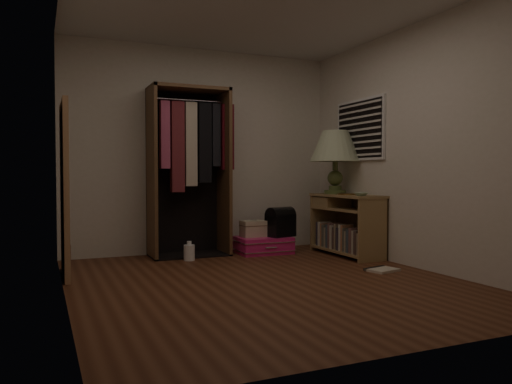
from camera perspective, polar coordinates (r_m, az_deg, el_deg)
ground at (r=4.70m, az=1.29°, el=-10.22°), size 4.00×4.00×0.00m
room_walls at (r=4.69m, az=1.92°, el=8.18°), size 3.52×4.02×2.60m
console_bookshelf at (r=6.29m, az=10.04°, el=-3.54°), size 0.42×1.12×0.75m
open_wardrobe at (r=6.19m, az=-7.42°, el=3.94°), size 1.03×0.50×2.05m
floor_mirror at (r=5.18m, az=-21.01°, el=0.26°), size 0.06×0.80×1.70m
pink_suitcase at (r=6.34m, az=0.85°, el=-6.08°), size 0.69×0.51×0.21m
train_case at (r=6.32m, az=-0.32°, el=-4.21°), size 0.31×0.22×0.22m
black_bag at (r=6.35m, az=2.82°, el=-3.37°), size 0.39×0.31×0.38m
table_lamp at (r=6.46m, az=9.05°, el=5.03°), size 0.76×0.76×0.80m
brass_tray at (r=6.18m, az=10.63°, el=-0.23°), size 0.29×0.29×0.02m
ceramic_bowl at (r=5.90m, az=11.92°, el=-0.25°), size 0.19×0.19×0.04m
white_jug at (r=5.86m, az=-7.64°, el=-6.84°), size 0.17×0.17×0.22m
floor_book at (r=5.38m, az=14.09°, el=-8.59°), size 0.35×0.30×0.03m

